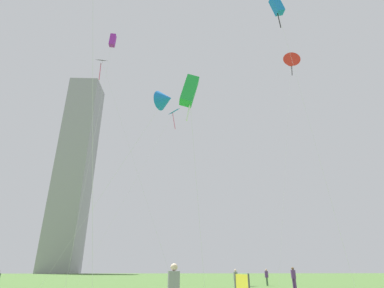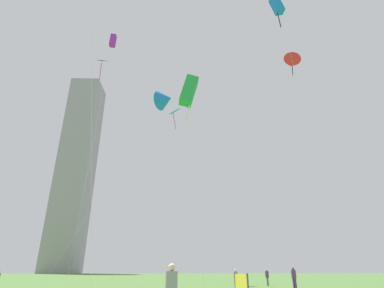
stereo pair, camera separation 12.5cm
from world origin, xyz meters
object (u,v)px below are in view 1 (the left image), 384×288
Objects in this scene: kite_flying_6 at (277,6)px; distant_highrise_0 at (75,168)px; person_standing_3 at (236,278)px; person_standing_1 at (267,276)px; person_standing_6 at (294,277)px; kite_flying_0 at (291,63)px; kite_flying_3 at (189,91)px; kite_flying_5 at (173,113)px; kite_flying_2 at (165,99)px; kite_flying_4 at (113,41)px; event_banner at (242,288)px; kite_flying_7 at (102,64)px.

distant_highrise_0 is (-59.06, 125.95, 21.60)m from kite_flying_6.
distant_highrise_0 is at bearing 146.58° from person_standing_3.
kite_flying_6 is (0.29, -11.07, 26.65)m from person_standing_1.
person_standing_6 is 32.30m from kite_flying_0.
kite_flying_5 is (-1.01, 22.54, 10.39)m from kite_flying_3.
person_standing_6 is at bearing 40.24° from kite_flying_3.
kite_flying_6 is (9.62, 3.86, 13.65)m from kite_flying_3.
kite_flying_3 is (-9.55, -8.08, 12.92)m from person_standing_6.
kite_flying_6 is (11.56, -2.23, 10.76)m from kite_flying_2.
kite_flying_4 is at bearing 41.10° from person_standing_6.
person_standing_3 is 0.91× the size of person_standing_6.
kite_flying_2 is (-6.54, -2.38, 15.90)m from person_standing_3.
person_standing_1 reaches higher than person_standing_3.
kite_flying_5 is (-10.33, 7.61, 23.39)m from person_standing_1.
distant_highrise_0 is 150.96m from event_banner.
distant_highrise_0 is (-54.04, 121.34, 48.27)m from person_standing_3.
person_standing_3 is at bearing -14.77° from kite_flying_4.
kite_flying_5 is (-17.89, 5.20, -6.75)m from kite_flying_0.
kite_flying_7 is 10.23× the size of event_banner.
person_standing_1 is at bearing 91.50° from kite_flying_6.
person_standing_6 is at bearing -12.15° from kite_flying_4.
kite_flying_3 is (-4.60, -8.47, 13.01)m from person_standing_3.
kite_flying_4 reaches higher than kite_flying_3.
person_standing_6 is at bearing -16.06° from kite_flying_7.
kite_flying_0 reaches higher than kite_flying_6.
kite_flying_3 reaches higher than person_standing_6.
kite_flying_5 is (8.20, 10.43, -4.62)m from kite_flying_4.
kite_flying_3 is at bearing -72.35° from kite_flying_2.
kite_flying_0 is 28.09m from kite_flying_7.
kite_flying_3 is 13.84m from event_banner.
kite_flying_3 is 24.84m from kite_flying_5.
event_banner is (-14.52, -20.78, -30.33)m from kite_flying_0.
person_standing_3 reaches higher than event_banner.
distant_highrise_0 reaches higher than kite_flying_7.
kite_flying_0 is 1.81× the size of kite_flying_2.
kite_flying_3 is 21.61m from kite_flying_7.
person_standing_6 is 0.10× the size of kite_flying_2.
person_standing_1 is 8.00m from person_standing_3.
kite_flying_2 is (-18.82, -11.24, -14.25)m from kite_flying_0.
person_standing_1 is at bearing 8.65° from kite_flying_4.
kite_flying_6 is at bearing 21.90° from kite_flying_3.
event_banner is (4.30, -9.54, -16.09)m from kite_flying_2.
person_standing_1 is at bearing -36.36° from kite_flying_5.
distant_highrise_0 is at bearing -10.90° from person_standing_6.
person_standing_3 is 30.37m from kite_flying_7.
kite_flying_4 is at bearing -168.68° from kite_flying_0.
kite_flying_2 is 19.19m from event_banner.
distant_highrise_0 is at bearing -149.57° from person_standing_1.
kite_flying_2 reaches higher than kite_flying_3.
person_standing_3 is 0.05× the size of kite_flying_4.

